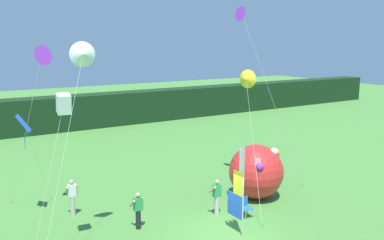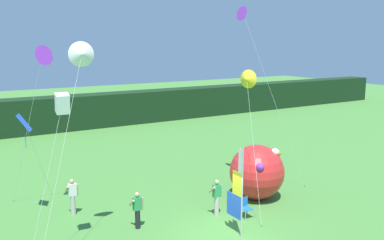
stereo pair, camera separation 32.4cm
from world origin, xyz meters
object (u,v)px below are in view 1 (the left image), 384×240
Objects in this scene: person_near_banner at (217,196)px; kite_yellow_delta_1 at (246,79)px; kite_blue_diamond_5 at (25,127)px; kite_purple_delta_2 at (41,57)px; inflatable_balloon at (256,172)px; person_mid_field at (72,197)px; person_far_left at (138,210)px; kite_purple_delta_3 at (242,15)px; folding_chair at (245,206)px; kite_white_box_0 at (64,104)px; banner_flag at (238,192)px; kite_white_delta_4 at (83,55)px.

kite_yellow_delta_1 is (2.28, 0.90, 5.13)m from person_near_banner.
kite_blue_diamond_5 is (-9.55, 3.24, -1.85)m from kite_yellow_delta_1.
inflatable_balloon is at bearing -19.51° from kite_purple_delta_2.
person_far_left is (1.95, -2.82, -0.06)m from person_mid_field.
kite_purple_delta_2 is 1.62× the size of kite_blue_diamond_5.
inflatable_balloon is 8.08m from kite_purple_delta_3.
kite_purple_delta_2 is (-2.78, 3.43, 6.33)m from person_far_left.
folding_chair is 0.15× the size of kite_white_box_0.
banner_flag is at bearing -41.63° from kite_blue_diamond_5.
kite_purple_delta_2 is at bearing -5.61° from kite_blue_diamond_5.
kite_white_box_0 is at bearing -81.95° from kite_blue_diamond_5.
banner_flag is 0.49× the size of kite_purple_delta_2.
folding_chair is at bearing -32.85° from person_mid_field.
kite_purple_delta_3 reaches higher than kite_blue_diamond_5.
inflatable_balloon is at bearing 4.84° from kite_white_box_0.
kite_white_delta_4 is at bearing -71.28° from kite_blue_diamond_5.
inflatable_balloon is 0.29× the size of kite_purple_delta_3.
kite_purple_delta_2 reaches higher than inflatable_balloon.
banner_flag is 0.62× the size of kite_white_box_0.
person_mid_field is at bearing 148.36° from person_near_banner.
person_far_left is at bearing 162.84° from folding_chair.
kite_white_delta_4 is (-5.50, 2.01, 5.56)m from banner_flag.
banner_flag is 7.64m from kite_white_box_0.
person_near_banner is at bearing -29.63° from kite_blue_diamond_5.
person_far_left is 6.60m from inflatable_balloon.
kite_yellow_delta_1 is (-0.66, 0.16, 4.66)m from inflatable_balloon.
kite_yellow_delta_1 is at bearing -19.94° from kite_purple_delta_2.
person_mid_field is at bearing 147.15° from folding_chair.
person_far_left is 7.87m from kite_yellow_delta_1.
folding_chair is at bearing -38.98° from person_near_banner.
kite_white_box_0 reaches higher than person_mid_field.
person_near_banner is 0.22× the size of kite_white_delta_4.
person_near_banner is 3.68m from person_far_left.
person_far_left is (-3.63, 0.62, -0.05)m from person_near_banner.
kite_purple_delta_2 reaches higher than person_near_banner.
person_mid_field is 0.28× the size of kite_white_box_0.
person_near_banner is 0.18× the size of kite_purple_delta_3.
kite_blue_diamond_5 is (-0.60, 4.21, -1.47)m from kite_white_box_0.
person_mid_field is 0.22× the size of kite_white_delta_4.
folding_chair is at bearing -5.43° from kite_white_box_0.
kite_blue_diamond_5 is at bearing 174.39° from kite_purple_delta_2.
kite_yellow_delta_1 reaches higher than inflatable_balloon.
kite_purple_delta_3 is at bearing 38.77° from person_near_banner.
kite_yellow_delta_1 reaches higher than person_far_left.
banner_flag is 2.22m from person_near_banner.
kite_white_box_0 reaches higher than folding_chair.
kite_blue_diamond_5 reaches higher than person_mid_field.
kite_yellow_delta_1 is 3.89m from kite_purple_delta_3.
person_mid_field is at bearing 72.83° from kite_white_box_0.
kite_yellow_delta_1 reaches higher than kite_white_box_0.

